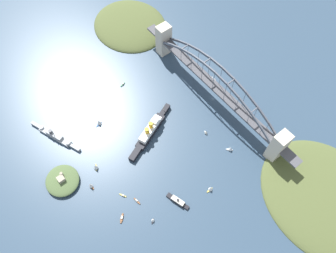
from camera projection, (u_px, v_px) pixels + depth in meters
ground_plane at (213, 98)px, 448.60m from camera, size 1400.00×1400.00×0.00m
harbor_arch_bridge at (215, 87)px, 425.27m from camera, size 284.03×19.20×62.07m
headland_west_shore at (329, 199)px, 377.68m from camera, size 165.28×138.77×18.19m
headland_east_shore at (131, 26)px, 518.55m from camera, size 124.37×111.35×21.49m
ocean_liner at (150, 131)px, 416.29m from camera, size 41.58×89.46×21.20m
naval_cruiser at (55, 136)px, 415.82m from camera, size 76.13×32.36×18.17m
harbor_ferry_steamer at (178, 201)px, 374.35m from camera, size 29.63×13.39×7.99m
fort_island_mid_harbor at (62, 180)px, 385.05m from camera, size 41.58×39.79×13.11m
seaplane_taxiing_near_bridge at (213, 80)px, 462.08m from camera, size 10.09×7.99×4.66m
small_boat_0 at (91, 185)px, 381.59m from camera, size 7.99×4.65×9.46m
small_boat_1 at (99, 122)px, 424.20m from camera, size 6.65×9.78×10.07m
small_boat_2 at (231, 149)px, 405.97m from camera, size 7.69×7.45×8.40m
small_boat_3 at (95, 167)px, 392.72m from camera, size 8.99×7.03×10.90m
small_boat_4 at (206, 132)px, 418.35m from camera, size 6.40×3.91×6.99m
small_boat_5 at (153, 220)px, 362.92m from camera, size 5.09×6.03×6.33m
small_boat_6 at (137, 201)px, 375.97m from camera, size 10.37×2.78×2.24m
small_boat_7 at (123, 84)px, 459.45m from camera, size 3.51×8.77×2.42m
small_boat_8 at (122, 218)px, 366.19m from camera, size 8.91×9.39×2.30m
small_boat_9 at (123, 195)px, 379.29m from camera, size 8.68×5.31×2.34m
small_boat_10 at (210, 189)px, 379.98m from camera, size 5.02×8.79×8.70m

